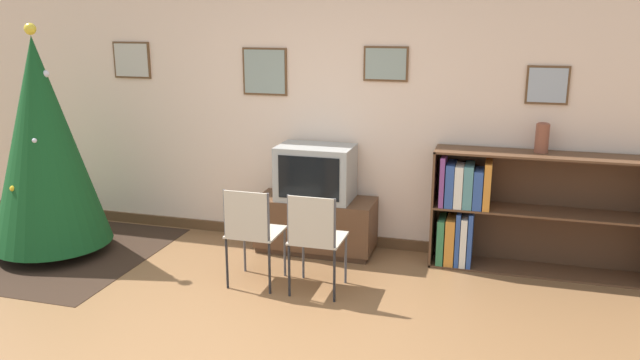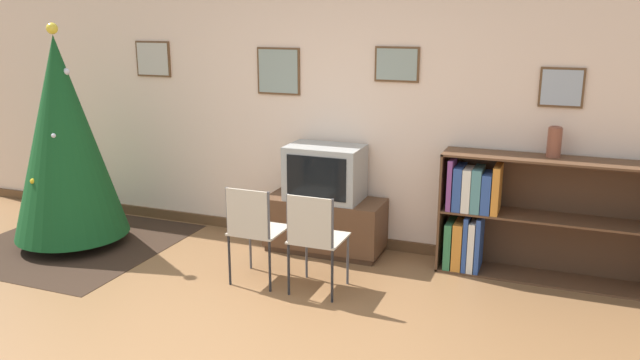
{
  "view_description": "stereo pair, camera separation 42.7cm",
  "coord_description": "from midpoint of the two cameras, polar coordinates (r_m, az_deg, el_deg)",
  "views": [
    {
      "loc": [
        1.55,
        -2.99,
        2.11
      ],
      "look_at": [
        0.29,
        1.37,
        0.92
      ],
      "focal_mm": 35.0,
      "sensor_mm": 36.0,
      "label": 1
    },
    {
      "loc": [
        1.96,
        -2.86,
        2.11
      ],
      "look_at": [
        0.29,
        1.37,
        0.92
      ],
      "focal_mm": 35.0,
      "sensor_mm": 36.0,
      "label": 2
    }
  ],
  "objects": [
    {
      "name": "bookshelf",
      "position": [
        5.46,
        14.1,
        -2.77
      ],
      "size": [
        1.79,
        0.36,
        1.02
      ],
      "color": "brown",
      "rests_on": "ground_plane"
    },
    {
      "name": "folding_chair_left",
      "position": [
        4.98,
        -8.74,
        -4.64
      ],
      "size": [
        0.4,
        0.4,
        0.82
      ],
      "color": "#BCB29E",
      "rests_on": "ground_plane"
    },
    {
      "name": "folding_chair_right",
      "position": [
        4.79,
        -3.03,
        -5.26
      ],
      "size": [
        0.4,
        0.4,
        0.82
      ],
      "color": "#BCB29E",
      "rests_on": "ground_plane"
    },
    {
      "name": "tv_console",
      "position": [
        5.75,
        -2.53,
        -4.12
      ],
      "size": [
        1.08,
        0.45,
        0.5
      ],
      "color": "#412A1A",
      "rests_on": "ground_plane"
    },
    {
      "name": "area_rug",
      "position": [
        6.35,
        -24.82,
        -6.05
      ],
      "size": [
        1.79,
        1.82,
        0.01
      ],
      "color": "#332319",
      "rests_on": "ground_plane"
    },
    {
      "name": "television",
      "position": [
        5.61,
        -2.59,
        0.66
      ],
      "size": [
        0.67,
        0.44,
        0.49
      ],
      "color": "#9E9E99",
      "rests_on": "tv_console"
    },
    {
      "name": "wall_back",
      "position": [
        5.77,
        -1.78,
        7.19
      ],
      "size": [
        8.93,
        0.11,
        2.7
      ],
      "color": "beige",
      "rests_on": "ground_plane"
    },
    {
      "name": "vase",
      "position": [
        5.35,
        17.52,
        3.72
      ],
      "size": [
        0.11,
        0.11,
        0.25
      ],
      "color": "brown",
      "rests_on": "bookshelf"
    },
    {
      "name": "christmas_tree",
      "position": [
        6.09,
        -25.85,
        3.01
      ],
      "size": [
        1.03,
        1.03,
        2.05
      ],
      "color": "maroon",
      "rests_on": "area_rug"
    }
  ]
}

